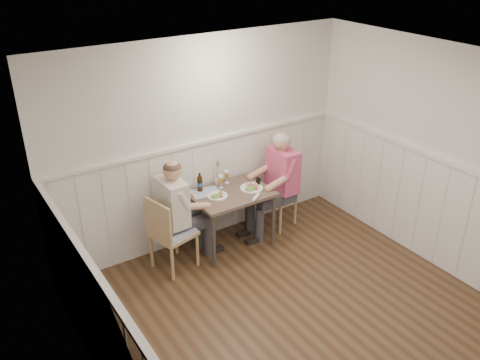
{
  "coord_description": "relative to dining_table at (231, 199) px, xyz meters",
  "views": [
    {
      "loc": [
        -2.76,
        -2.82,
        3.64
      ],
      "look_at": [
        0.16,
        1.64,
        1.0
      ],
      "focal_mm": 38.0,
      "sensor_mm": 36.0,
      "label": 1
    }
  ],
  "objects": [
    {
      "name": "man_in_pink",
      "position": [
        0.73,
        -0.02,
        -0.06
      ],
      "size": [
        0.64,
        0.45,
        1.41
      ],
      "color": "#3F3F47",
      "rests_on": "ground"
    },
    {
      "name": "wainscot",
      "position": [
        -0.16,
        -1.15,
        0.04
      ],
      "size": [
        4.0,
        4.49,
        1.34
      ],
      "color": "silver",
      "rests_on": "ground"
    },
    {
      "name": "plate_diner",
      "position": [
        -0.21,
        -0.01,
        0.12
      ],
      "size": [
        0.25,
        0.25,
        0.06
      ],
      "color": "white",
      "rests_on": "dining_table"
    },
    {
      "name": "chair_left",
      "position": [
        -0.88,
        -0.05,
        -0.14
      ],
      "size": [
        0.54,
        0.54,
        0.95
      ],
      "color": "tan",
      "rests_on": "ground"
    },
    {
      "name": "dining_table",
      "position": [
        0.0,
        0.0,
        0.0
      ],
      "size": [
        0.97,
        0.7,
        0.75
      ],
      "color": "#4F4239",
      "rests_on": "ground"
    },
    {
      "name": "rolled_napkin",
      "position": [
        0.15,
        -0.31,
        0.12
      ],
      "size": [
        0.17,
        0.13,
        0.04
      ],
      "color": "white",
      "rests_on": "dining_table"
    },
    {
      "name": "beer_bottle",
      "position": [
        -0.3,
        0.24,
        0.21
      ],
      "size": [
        0.07,
        0.07,
        0.25
      ],
      "color": "black",
      "rests_on": "dining_table"
    },
    {
      "name": "beer_glass_a",
      "position": [
        0.09,
        0.25,
        0.21
      ],
      "size": [
        0.07,
        0.07,
        0.16
      ],
      "color": "silver",
      "rests_on": "dining_table"
    },
    {
      "name": "plate_man",
      "position": [
        0.25,
        -0.07,
        0.12
      ],
      "size": [
        0.29,
        0.29,
        0.07
      ],
      "color": "white",
      "rests_on": "dining_table"
    },
    {
      "name": "gingham_mat",
      "position": [
        -0.26,
        0.16,
        0.1
      ],
      "size": [
        0.39,
        0.34,
        0.01
      ],
      "color": "#576AA6",
      "rests_on": "dining_table"
    },
    {
      "name": "ground_plane",
      "position": [
        -0.16,
        -1.84,
        -0.65
      ],
      "size": [
        4.5,
        4.5,
        0.0
      ],
      "primitive_type": "plane",
      "color": "#432A18"
    },
    {
      "name": "diner_cream",
      "position": [
        -0.74,
        0.03,
        -0.08
      ],
      "size": [
        0.64,
        0.45,
        1.36
      ],
      "color": "#3F3F47",
      "rests_on": "ground"
    },
    {
      "name": "room_shell",
      "position": [
        -0.16,
        -1.84,
        0.87
      ],
      "size": [
        4.04,
        4.54,
        2.6
      ],
      "color": "silver",
      "rests_on": "ground"
    },
    {
      "name": "grass_vase",
      "position": [
        -0.05,
        0.26,
        0.26
      ],
      "size": [
        0.04,
        0.04,
        0.36
      ],
      "color": "silver",
      "rests_on": "dining_table"
    },
    {
      "name": "chair_right",
      "position": [
        0.83,
        0.08,
        -0.18
      ],
      "size": [
        0.51,
        0.51,
        0.86
      ],
      "color": "tan",
      "rests_on": "ground"
    },
    {
      "name": "beer_glass_b",
      "position": [
        -0.05,
        0.16,
        0.21
      ],
      "size": [
        0.07,
        0.07,
        0.17
      ],
      "color": "silver",
      "rests_on": "dining_table"
    }
  ]
}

